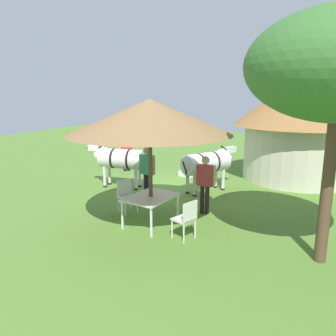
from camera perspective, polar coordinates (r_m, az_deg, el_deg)
ground_plane at (r=11.33m, az=1.16°, el=-3.73°), size 36.00×36.00×0.00m
thatched_hut at (r=13.34m, az=21.82°, el=7.39°), size 4.93×4.93×3.93m
shade_umbrella at (r=7.81m, az=-3.16°, el=8.81°), size 3.89×3.89×3.10m
patio_dining_table at (r=8.20m, az=-2.99°, el=-5.42°), size 1.43×1.16×0.74m
patio_chair_east_end at (r=9.20m, az=-7.20°, el=-4.37°), size 0.59×0.58×0.90m
patio_chair_near_hut at (r=7.46m, az=3.21°, el=-8.44°), size 0.56×0.55×0.90m
guest_beside_umbrella at (r=8.92m, az=6.41°, el=-1.98°), size 0.22×0.57×1.59m
guest_behind_table at (r=9.97m, az=-3.60°, el=-0.10°), size 0.30×0.58×1.67m
standing_watcher at (r=13.93m, az=-7.21°, el=3.79°), size 0.49×0.50×1.77m
striped_lounge_chair at (r=13.22m, az=3.62°, el=-0.19°), size 0.58×0.81×0.66m
zebra_nearest_camera at (r=11.54m, az=-8.22°, el=1.51°), size 0.87×2.21×1.53m
zebra_by_umbrella at (r=10.97m, az=6.79°, el=0.85°), size 2.02×1.47×1.50m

